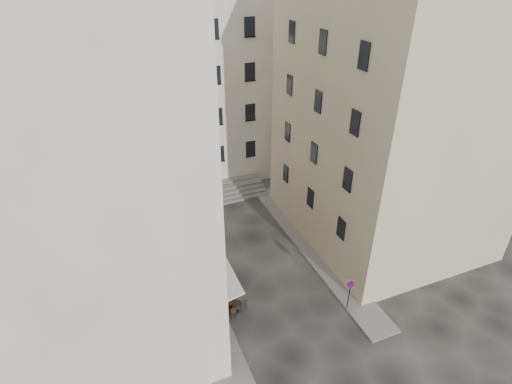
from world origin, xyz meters
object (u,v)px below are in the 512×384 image
bistro_table_b (236,306)px  pedestrian (225,293)px  bistro_table_a (226,313)px  no_parking_sign (350,289)px

bistro_table_b → pedestrian: (-0.39, 0.93, 0.36)m
bistro_table_a → bistro_table_b: bearing=22.1°
bistro_table_b → pedestrian: bearing=112.8°
bistro_table_a → bistro_table_b: (0.75, 0.30, 0.03)m
bistro_table_a → pedestrian: (0.35, 1.23, 0.39)m
bistro_table_a → no_parking_sign: bearing=-16.3°
bistro_table_b → pedestrian: size_ratio=0.79×
bistro_table_b → pedestrian: pedestrian is taller
no_parking_sign → bistro_table_b: no_parking_sign is taller
no_parking_sign → bistro_table_b: bearing=171.1°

